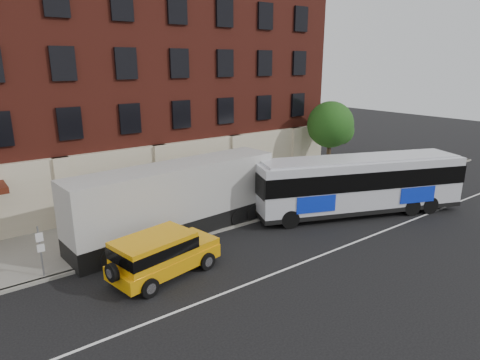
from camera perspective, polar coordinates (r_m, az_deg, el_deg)
ground at (r=18.99m, az=5.85°, el=-13.25°), size 120.00×120.00×0.00m
sidewalk at (r=25.65m, az=-7.85°, el=-5.15°), size 60.00×6.00×0.15m
kerb at (r=23.24m, az=-4.22°, el=-7.32°), size 60.00×0.25×0.15m
lane_line at (r=19.31m, az=4.83°, el=-12.68°), size 60.00×0.12×0.01m
building at (r=31.20m, az=-15.65°, el=12.33°), size 30.00×12.10×15.00m
sign_pole at (r=20.04m, az=-25.74°, el=-8.60°), size 0.30×0.20×2.50m
street_tree at (r=33.30m, az=12.38°, el=7.23°), size 3.60×3.60×6.20m
city_bus at (r=26.81m, az=16.06°, el=-0.37°), size 13.32×7.50×3.62m
yellow_suv at (r=18.83m, az=-10.92°, el=-9.82°), size 5.37×2.99×2.00m
shipping_container at (r=22.77m, az=-8.60°, el=-2.84°), size 12.13×3.36×3.99m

